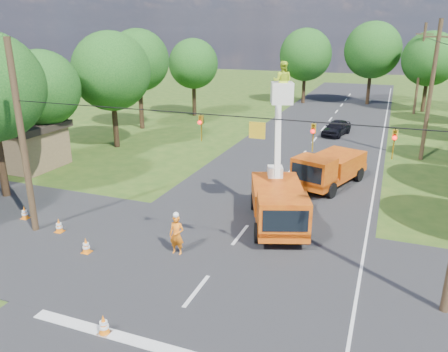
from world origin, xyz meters
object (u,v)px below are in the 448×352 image
at_px(traffic_cone_5, 59,226).
at_px(tree_left_d, 111,71).
at_px(traffic_cone_0, 104,325).
at_px(traffic_cone_2, 289,217).
at_px(pole_right_far, 420,69).
at_px(tree_left_f, 193,64).
at_px(traffic_cone_8, 298,223).
at_px(tree_left_c, 42,88).
at_px(traffic_cone_6, 25,213).
at_px(pole_right_mid, 431,91).
at_px(tree_far_b, 373,50).
at_px(ground_worker, 177,235).
at_px(traffic_cone_7, 353,172).
at_px(tree_far_c, 430,59).
at_px(tree_far_a, 306,55).
at_px(shed, 22,144).
at_px(traffic_cone_4, 86,246).
at_px(distant_car, 337,128).
at_px(traffic_cone_3, 304,187).
at_px(second_truck, 329,168).
at_px(bucket_truck, 279,194).
at_px(tree_left_e, 138,61).
at_px(pole_left, 22,140).

relative_size(traffic_cone_5, tree_left_d, 0.08).
xyz_separation_m(traffic_cone_0, traffic_cone_2, (3.61, 10.42, 0.00)).
bearing_deg(pole_right_far, tree_left_f, -156.77).
relative_size(traffic_cone_8, tree_left_c, 0.09).
bearing_deg(traffic_cone_6, pole_right_mid, 44.55).
bearing_deg(traffic_cone_5, traffic_cone_0, -40.10).
relative_size(traffic_cone_8, tree_far_b, 0.07).
bearing_deg(ground_worker, traffic_cone_7, 63.94).
height_order(traffic_cone_6, tree_far_c, tree_far_c).
height_order(traffic_cone_0, traffic_cone_6, same).
xyz_separation_m(traffic_cone_6, tree_far_a, (5.97, 42.16, 5.83)).
distance_m(traffic_cone_7, tree_far_b, 31.88).
xyz_separation_m(traffic_cone_5, tree_left_c, (-8.26, 8.79, 5.08)).
bearing_deg(shed, traffic_cone_4, -36.27).
distance_m(tree_left_c, tree_far_a, 35.90).
height_order(distant_car, shed, shed).
bearing_deg(traffic_cone_3, shed, -174.96).
relative_size(traffic_cone_5, traffic_cone_8, 1.00).
bearing_deg(second_truck, traffic_cone_3, -105.92).
height_order(bucket_truck, tree_far_b, tree_far_b).
xyz_separation_m(ground_worker, tree_left_e, (-14.82, 21.66, 5.58)).
distance_m(tree_left_e, tree_far_a, 24.09).
bearing_deg(distant_car, tree_left_e, -155.86).
bearing_deg(pole_left, traffic_cone_4, -14.98).
bearing_deg(traffic_cone_2, pole_right_far, 79.16).
bearing_deg(traffic_cone_2, tree_left_f, 123.85).
bearing_deg(bucket_truck, tree_left_e, 116.56).
xyz_separation_m(traffic_cone_0, tree_far_c, (11.27, 47.23, 5.70)).
relative_size(distant_car, traffic_cone_5, 5.86).
xyz_separation_m(shed, tree_left_f, (3.20, 22.00, 4.07)).
relative_size(shed, tree_far_b, 0.53).
relative_size(second_truck, tree_far_a, 0.68).
distance_m(bucket_truck, tree_left_d, 19.85).
bearing_deg(pole_right_far, traffic_cone_2, -100.84).
xyz_separation_m(traffic_cone_8, shed, (-20.43, 3.39, 1.26)).
xyz_separation_m(bucket_truck, traffic_cone_2, (0.46, 0.50, -1.33)).
xyz_separation_m(traffic_cone_7, tree_left_c, (-20.65, -4.80, 5.08)).
relative_size(traffic_cone_3, pole_left, 0.08).
relative_size(traffic_cone_8, pole_right_mid, 0.07).
xyz_separation_m(traffic_cone_6, pole_right_mid, (19.47, 19.16, 4.75)).
distance_m(distant_car, traffic_cone_7, 12.20).
bearing_deg(bucket_truck, pole_left, -176.49).
relative_size(traffic_cone_2, tree_far_b, 0.07).
xyz_separation_m(pole_right_far, pole_left, (-18.00, -40.00, -0.61)).
distance_m(traffic_cone_6, shed, 10.12).
bearing_deg(pole_left, second_truck, 42.80).
relative_size(traffic_cone_2, pole_left, 0.08).
distance_m(distant_car, traffic_cone_2, 20.52).
distance_m(traffic_cone_4, pole_right_mid, 25.81).
bearing_deg(second_truck, tree_left_c, -153.90).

